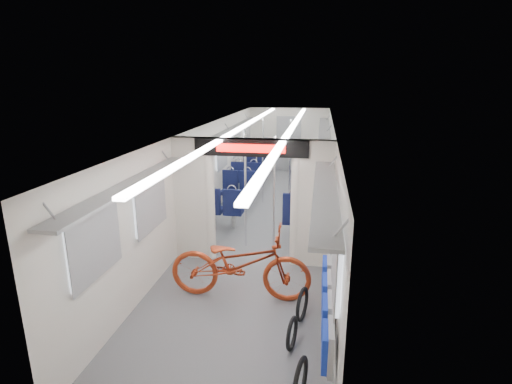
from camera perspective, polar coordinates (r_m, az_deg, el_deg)
carriage at (r=8.82m, az=1.34°, el=4.07°), size 12.00×12.02×2.31m
bicycle at (r=6.21m, az=-2.27°, el=-10.14°), size 2.20×0.81×1.15m
flip_bench at (r=5.25m, az=10.13°, el=-15.57°), size 0.12×2.09×0.49m
bike_hoop_a at (r=4.61m, az=6.31°, el=-25.62°), size 0.16×0.53×0.53m
bike_hoop_b at (r=5.34m, az=5.16°, el=-19.68°), size 0.13×0.44×0.44m
bike_hoop_c at (r=5.87m, az=6.62°, el=-15.83°), size 0.17×0.49×0.49m
seat_bay_near_left at (r=9.84m, az=-3.57°, el=-0.56°), size 0.89×1.96×1.07m
seat_bay_near_right at (r=9.36m, az=7.33°, el=-1.28°), size 0.94×2.23×1.15m
seat_bay_far_left at (r=12.64m, az=-0.62°, el=3.18°), size 0.89×2.00×1.08m
seat_bay_far_right at (r=12.88m, az=7.95°, el=3.37°), size 0.93×2.18×1.13m
stanchion_near_left at (r=7.89m, az=-1.52°, el=0.05°), size 0.04×0.04×2.30m
stanchion_near_right at (r=7.57m, az=2.61°, el=-0.64°), size 0.04×0.04×2.30m
stanchion_far_left at (r=10.81m, az=0.99°, el=4.36°), size 0.04×0.04×2.30m
stanchion_far_right at (r=10.59m, az=4.81°, el=4.07°), size 0.04×0.04×2.30m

